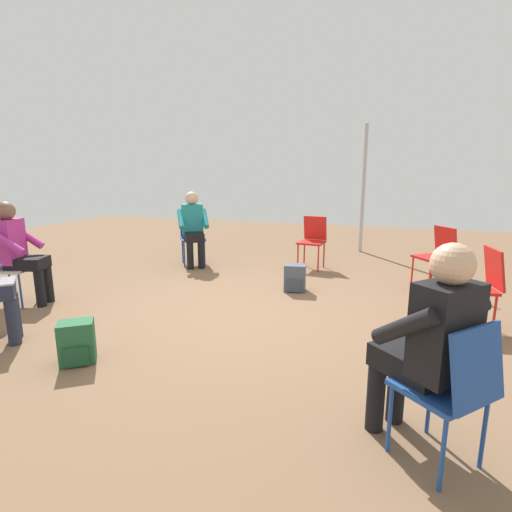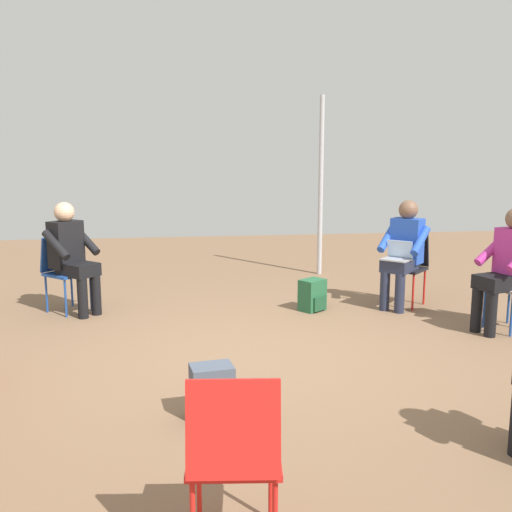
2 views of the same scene
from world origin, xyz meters
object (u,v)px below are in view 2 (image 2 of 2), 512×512
backpack_near_laptop_user (312,297)px  backpack_by_empty_chair (212,394)px  chair_northwest (408,263)px  person_in_black (72,252)px  chair_southwest (63,268)px  person_in_magenta (507,263)px  chair_east (234,451)px  person_with_laptop (403,248)px

backpack_near_laptop_user → backpack_by_empty_chair: (2.56, -1.31, 0.00)m
chair_northwest → person_in_black: 3.86m
chair_southwest → backpack_near_laptop_user: (0.39, 2.79, -0.34)m
chair_northwest → person_in_magenta: (1.16, 0.52, 0.20)m
chair_southwest → backpack_near_laptop_user: chair_southwest is taller
chair_east → backpack_near_laptop_user: bearing=78.4°
chair_northwest → backpack_by_empty_chair: 3.68m
chair_southwest → person_with_laptop: (0.38, 3.85, 0.20)m
chair_northwest → person_with_laptop: 0.26m
chair_east → person_in_black: 4.43m
person_in_black → backpack_by_empty_chair: person_in_black is taller
chair_northwest → person_in_magenta: size_ratio=0.69×
chair_southwest → person_with_laptop: size_ratio=0.69×
chair_east → person_in_magenta: size_ratio=0.69×
backpack_near_laptop_user → chair_northwest: bearing=96.2°
person_in_black → backpack_near_laptop_user: person_in_black is taller
chair_northwest → chair_southwest: 3.98m
chair_southwest → person_with_laptop: bearing=127.4°
person_in_black → chair_east: bearing=61.0°
person_in_magenta → backpack_by_empty_chair: bearing=100.4°
chair_east → person_in_magenta: person_in_magenta is taller
chair_northwest → backpack_near_laptop_user: size_ratio=2.36×
person_with_laptop → person_in_black: 3.74m
chair_east → backpack_by_empty_chair: size_ratio=2.36×
person_in_magenta → backpack_near_laptop_user: size_ratio=3.44×
backpack_near_laptop_user → backpack_by_empty_chair: 2.87m
chair_southwest → backpack_by_empty_chair: chair_southwest is taller
person_with_laptop → person_in_black: size_ratio=1.00×
chair_east → backpack_by_empty_chair: chair_east is taller
person_in_black → backpack_near_laptop_user: 2.73m
chair_southwest → person_in_magenta: person_in_magenta is taller
person_with_laptop → backpack_by_empty_chair: person_with_laptop is taller
chair_southwest → person_in_black: 0.26m
chair_east → backpack_by_empty_chair: 1.41m
chair_southwest → person_in_black: size_ratio=0.69×
person_in_magenta → chair_southwest: bearing=56.0°
chair_northwest → backpack_near_laptop_user: (0.13, -1.19, -0.34)m
person_in_black → person_in_magenta: same height
person_in_black → person_in_magenta: (1.31, 4.37, 0.00)m
person_in_magenta → chair_east: bearing=117.5°
person_in_black → person_with_laptop: bearing=129.0°
chair_east → backpack_by_empty_chair: bearing=97.0°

